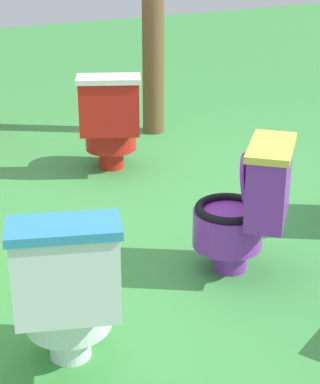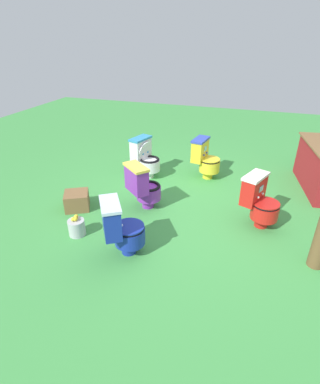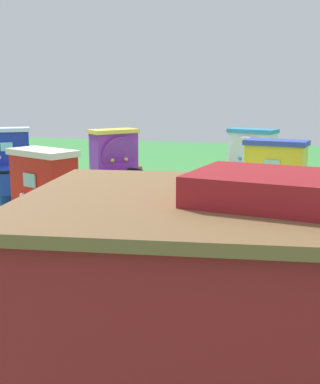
# 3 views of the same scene
# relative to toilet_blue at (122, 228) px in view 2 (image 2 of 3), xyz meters

# --- Properties ---
(ground) EXTENTS (14.00, 14.00, 0.00)m
(ground) POSITION_rel_toilet_blue_xyz_m (-1.34, 0.61, -0.37)
(ground) COLOR #429947
(toilet_blue) EXTENTS (0.60, 0.63, 0.73)m
(toilet_blue) POSITION_rel_toilet_blue_xyz_m (0.00, 0.00, 0.00)
(toilet_blue) COLOR #192D9E
(toilet_blue) RESTS_ON ground
(toilet_purple) EXTENTS (0.64, 0.63, 0.73)m
(toilet_purple) POSITION_rel_toilet_blue_xyz_m (-1.07, -0.14, 0.00)
(toilet_purple) COLOR purple
(toilet_purple) RESTS_ON ground
(toilet_white) EXTENTS (0.53, 0.59, 0.73)m
(toilet_white) POSITION_rel_toilet_blue_xyz_m (-2.17, -0.52, 0.00)
(toilet_white) COLOR white
(toilet_white) RESTS_ON ground
(toilet_red) EXTENTS (0.56, 0.61, 0.73)m
(toilet_red) POSITION_rel_toilet_blue_xyz_m (-1.16, 1.52, 0.00)
(toilet_red) COLOR red
(toilet_red) RESTS_ON ground
(toilet_yellow) EXTENTS (0.48, 0.55, 0.73)m
(toilet_yellow) POSITION_rel_toilet_blue_xyz_m (-2.47, 0.52, 0.00)
(toilet_yellow) COLOR yellow
(toilet_yellow) RESTS_ON ground
(small_crate) EXTENTS (0.47, 0.47, 0.26)m
(small_crate) POSITION_rel_toilet_blue_xyz_m (-0.75, -1.10, -0.24)
(small_crate) COLOR brown
(small_crate) RESTS_ON ground
(lemon_bucket) EXTENTS (0.22, 0.22, 0.28)m
(lemon_bucket) POSITION_rel_toilet_blue_xyz_m (-0.16, -0.74, -0.25)
(lemon_bucket) COLOR #B7B7BF
(lemon_bucket) RESTS_ON ground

